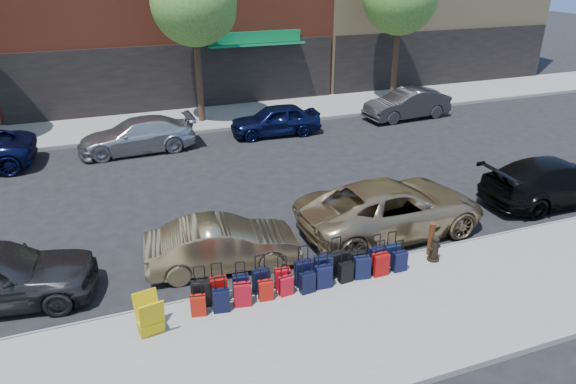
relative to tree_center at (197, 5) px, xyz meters
name	(u,v)px	position (x,y,z in m)	size (l,w,h in m)	color
ground	(247,207)	(-0.64, -9.50, -5.41)	(120.00, 120.00, 0.00)	black
sidewalk_near	(331,329)	(-0.64, -16.00, -5.34)	(60.00, 4.00, 0.15)	gray
sidewalk_far	(190,120)	(-0.64, 0.50, -5.34)	(60.00, 4.00, 0.15)	gray
curb_near	(297,279)	(-0.64, -13.98, -5.34)	(60.00, 0.08, 0.15)	gray
curb_far	(198,132)	(-0.64, -1.52, -5.34)	(60.00, 0.08, 0.15)	gray
tree_center	(197,5)	(0.00, 0.00, 0.00)	(3.80, 3.80, 7.27)	black
suitcase_front_0	(201,294)	(-3.09, -14.30, -4.95)	(0.44, 0.28, 1.01)	black
suitcase_front_1	(218,289)	(-2.69, -14.26, -4.95)	(0.42, 0.26, 0.98)	#920B09
suitcase_front_2	(241,286)	(-2.15, -14.27, -4.98)	(0.40, 0.26, 0.90)	black
suitcase_front_3	(261,280)	(-1.66, -14.26, -4.96)	(0.41, 0.24, 0.97)	black
suitcase_front_4	(283,279)	(-1.14, -14.32, -4.99)	(0.38, 0.24, 0.87)	#AF0B15
suitcase_front_5	(304,273)	(-0.61, -14.34, -4.94)	(0.44, 0.25, 1.04)	black
suitcase_front_6	(323,269)	(-0.11, -14.35, -4.93)	(0.47, 0.30, 1.06)	black
suitcase_front_7	(337,264)	(0.30, -14.27, -4.93)	(0.46, 0.28, 1.06)	black
suitcase_front_8	(356,261)	(0.84, -14.27, -4.98)	(0.39, 0.23, 0.91)	black
suitcase_front_9	(377,258)	(1.39, -14.32, -4.96)	(0.41, 0.26, 0.95)	black
suitcase_front_10	(391,255)	(1.82, -14.32, -4.97)	(0.41, 0.24, 0.94)	black
suitcase_back_0	(198,305)	(-3.22, -14.61, -5.01)	(0.36, 0.25, 0.79)	#A2160A
suitcase_back_1	(221,300)	(-2.72, -14.65, -4.99)	(0.40, 0.27, 0.88)	black
suitcase_back_2	(242,294)	(-2.21, -14.60, -4.98)	(0.42, 0.29, 0.91)	#9F0A18
suitcase_back_3	(266,290)	(-1.66, -14.59, -5.01)	(0.35, 0.22, 0.79)	#AA120A
suitcase_back_4	(286,286)	(-1.16, -14.57, -5.02)	(0.34, 0.22, 0.77)	#B30B1B
suitcase_back_5	(307,283)	(-0.65, -14.66, -5.00)	(0.37, 0.23, 0.84)	black
suitcase_back_6	(323,277)	(-0.21, -14.60, -4.97)	(0.40, 0.24, 0.92)	black
suitcase_back_7	(346,272)	(0.39, -14.57, -5.01)	(0.36, 0.22, 0.82)	black
suitcase_back_8	(362,267)	(0.84, -14.57, -4.97)	(0.42, 0.28, 0.93)	black
suitcase_back_9	(380,264)	(1.32, -14.61, -4.97)	(0.40, 0.23, 0.95)	#9A0A09
suitcase_back_10	(399,261)	(1.87, -14.61, -5.00)	(0.36, 0.21, 0.85)	black
fire_hydrant	(434,249)	(2.98, -14.50, -4.93)	(0.37, 0.32, 0.72)	black
bollard	(431,238)	(3.05, -14.22, -4.78)	(0.17, 0.17, 0.93)	#38190C
display_rack	(150,316)	(-4.27, -14.88, -4.81)	(0.60, 0.65, 0.92)	gold
car_near_1	(223,244)	(-2.18, -12.66, -4.76)	(1.38, 3.95, 1.30)	#9B875F
car_near_2	(392,208)	(2.86, -12.52, -4.64)	(2.55, 5.53, 1.54)	tan
car_near_3	(555,181)	(8.89, -12.61, -4.68)	(2.05, 5.05, 1.46)	black
car_far_1	(137,135)	(-3.41, -2.92, -4.73)	(1.91, 4.71, 1.37)	silver
car_far_2	(275,120)	(2.63, -2.84, -4.73)	(1.62, 4.03, 1.37)	#0D133B
car_far_3	(407,104)	(9.58, -2.67, -4.69)	(1.52, 4.36, 1.44)	#37373A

